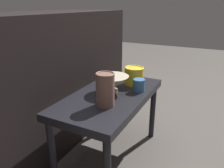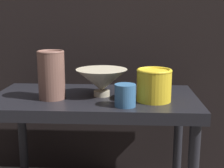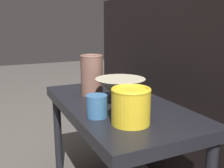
# 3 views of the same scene
# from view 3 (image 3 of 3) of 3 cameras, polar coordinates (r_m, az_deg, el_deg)

# --- Properties ---
(table) EXTENTS (0.73, 0.38, 0.42)m
(table) POSITION_cam_3_polar(r_m,az_deg,el_deg) (1.01, 1.08, -6.87)
(table) COLOR black
(table) RESTS_ON ground_plane
(couch_backdrop) EXTENTS (1.43, 0.50, 0.85)m
(couch_backdrop) POSITION_cam_3_polar(r_m,az_deg,el_deg) (1.29, 21.78, -0.89)
(couch_backdrop) COLOR black
(couch_backdrop) RESTS_ON ground_plane
(bowl) EXTENTS (0.18, 0.18, 0.10)m
(bowl) POSITION_cam_3_polar(r_m,az_deg,el_deg) (0.95, 1.89, -1.16)
(bowl) COLOR #B2A88E
(bowl) RESTS_ON table
(vase_textured_left) EXTENTS (0.09, 0.09, 0.17)m
(vase_textured_left) POSITION_cam_3_polar(r_m,az_deg,el_deg) (1.08, -4.42, 2.04)
(vase_textured_left) COLOR brown
(vase_textured_left) RESTS_ON table
(vase_colorful_right) EXTENTS (0.12, 0.12, 0.11)m
(vase_colorful_right) POSITION_cam_3_polar(r_m,az_deg,el_deg) (0.77, 4.11, -4.59)
(vase_colorful_right) COLOR gold
(vase_colorful_right) RESTS_ON table
(cup) EXTENTS (0.07, 0.07, 0.07)m
(cup) POSITION_cam_3_polar(r_m,az_deg,el_deg) (0.83, -3.32, -4.82)
(cup) COLOR #33608E
(cup) RESTS_ON table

